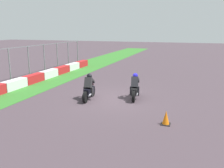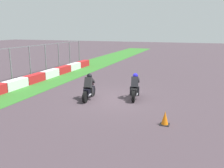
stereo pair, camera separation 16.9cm
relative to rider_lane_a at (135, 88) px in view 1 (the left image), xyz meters
The scene contains 6 objects.
ground_plane 1.41m from the rider_lane_a, 111.78° to the left, with size 120.00×120.00×0.00m, color #45383F.
grass_verge 8.17m from the rider_lane_a, 93.29° to the left, with size 72.00×4.31×0.02m, color #337429.
track_barrier 8.31m from the rider_lane_a, 93.23° to the left, with size 22.45×0.60×0.64m.
rider_lane_a is the anchor object (origin of this frame).
rider_lane_b 2.67m from the rider_lane_a, 112.07° to the left, with size 2.04×0.58×1.51m.
traffic_cone 4.05m from the rider_lane_a, 146.77° to the right, with size 0.40×0.40×0.61m.
Camera 1 is at (-12.86, -4.39, 4.05)m, focal length 38.62 mm.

